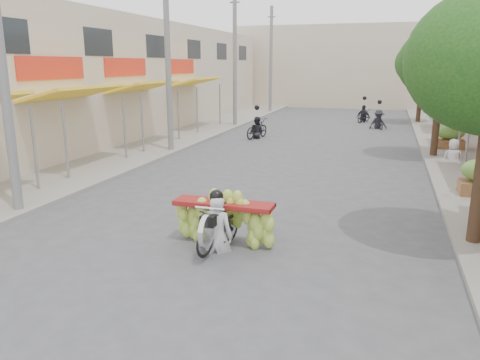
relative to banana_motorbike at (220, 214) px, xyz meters
name	(u,v)px	position (x,y,z in m)	size (l,w,h in m)	color
ground	(152,297)	(-0.34, -2.38, -0.73)	(120.00, 120.00, 0.00)	#4D4D51
sidewalk_left	(168,139)	(-7.34, 12.62, -0.67)	(4.00, 60.00, 0.12)	gray
sidewalk_right	(472,154)	(6.66, 12.62, -0.67)	(4.00, 60.00, 0.12)	gray
shophouse_row_left	(67,79)	(-12.33, 11.60, 2.27)	(9.77, 40.00, 6.00)	beige
far_building	(350,67)	(-0.34, 35.62, 2.77)	(20.00, 6.00, 7.00)	beige
utility_pole_near	(0,51)	(-5.74, 0.62, 3.30)	(0.60, 0.24, 8.00)	slate
utility_pole_mid	(168,57)	(-5.74, 9.62, 3.30)	(0.60, 0.24, 8.00)	slate
utility_pole_far	(235,59)	(-5.74, 18.62, 3.30)	(0.60, 0.24, 8.00)	slate
utility_pole_back	(271,60)	(-5.74, 27.62, 3.30)	(0.60, 0.24, 8.00)	slate
street_tree_mid	(442,63)	(5.06, 11.62, 3.05)	(3.40, 3.40, 5.25)	#3A2719
street_tree_far	(423,63)	(5.06, 23.62, 3.05)	(3.40, 3.40, 5.25)	#3A2719
produce_crate_far	(450,135)	(5.86, 13.62, -0.02)	(1.20, 0.88, 1.16)	brown
banana_motorbike	(220,214)	(0.00, 0.00, 0.00)	(2.20, 1.81, 2.19)	black
pedestrian	(455,139)	(5.72, 11.06, 0.18)	(0.83, 0.57, 1.58)	silver
bg_motorbike_a	(257,124)	(-3.22, 14.51, -0.01)	(1.12, 1.91, 1.95)	black
bg_motorbike_b	(379,114)	(2.67, 20.14, 0.13)	(1.19, 1.65, 1.95)	black
bg_motorbike_c	(364,110)	(1.66, 23.20, 0.09)	(1.11, 1.59, 1.95)	black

